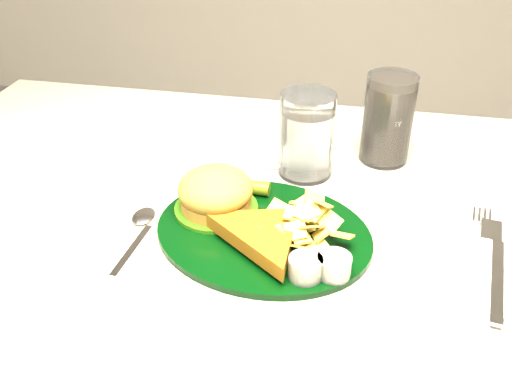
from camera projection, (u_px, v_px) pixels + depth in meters
The scene contains 6 objects.
dinner_plate at pixel (263, 216), 0.70m from camera, with size 0.28×0.23×0.06m, color black, non-canonical shape.
water_glass at pixel (307, 135), 0.82m from camera, with size 0.08×0.08×0.13m, color white.
cola_glass at pixel (388, 119), 0.85m from camera, with size 0.07×0.07×0.14m, color black.
fork_napkin at pixel (496, 274), 0.65m from camera, with size 0.15×0.19×0.01m, color silver, non-canonical shape.
spoon at pixel (132, 248), 0.69m from camera, with size 0.04×0.14×0.01m, color silver, non-canonical shape.
wrapped_straw at pixel (214, 169), 0.85m from camera, with size 0.20×0.07×0.01m, color white, non-canonical shape.
Camera 1 is at (0.09, -0.59, 1.19)m, focal length 40.00 mm.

